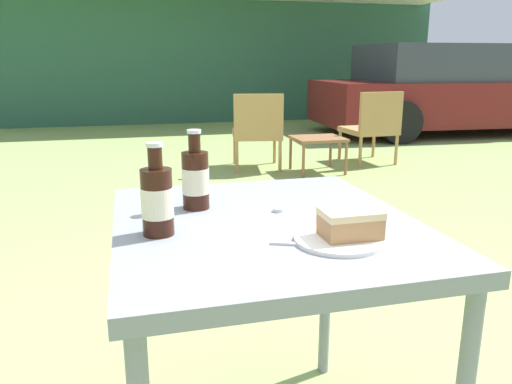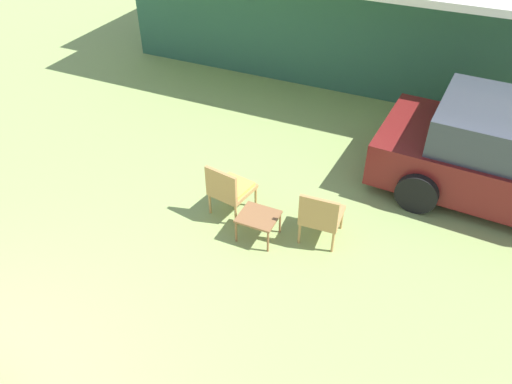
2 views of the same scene
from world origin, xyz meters
name	(u,v)px [view 2 (image 2 of 2)]	position (x,y,z in m)	size (l,w,h in m)	color
wicker_chair_cushioned	(230,188)	(1.03, 4.03, 0.44)	(0.60, 0.63, 0.83)	#B2844C
wicker_chair_plain	(321,215)	(2.39, 4.01, 0.45)	(0.55, 0.58, 0.83)	#B2844C
garden_side_table	(258,218)	(1.61, 3.72, 0.33)	(0.52, 0.46, 0.38)	brown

